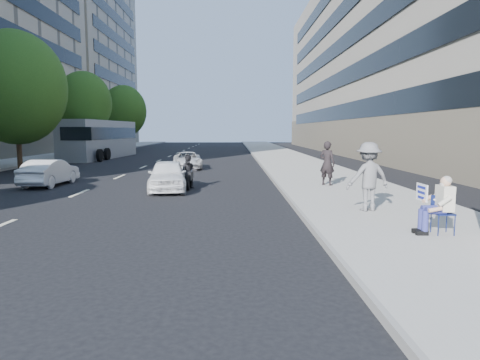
{
  "coord_description": "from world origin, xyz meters",
  "views": [
    {
      "loc": [
        -0.49,
        -8.68,
        2.45
      ],
      "look_at": [
        -0.32,
        1.08,
        1.32
      ],
      "focal_mm": 32.0,
      "sensor_mm": 36.0,
      "label": 1
    }
  ],
  "objects_px": {
    "jogger": "(368,177)",
    "white_sedan_far": "(187,160)",
    "seated_protester": "(438,202)",
    "pedestrian_woman": "(327,163)",
    "white_sedan_near": "(168,175)",
    "motorcycle": "(189,173)",
    "bus": "(101,140)",
    "white_sedan_mid": "(50,172)"
  },
  "relations": [
    {
      "from": "jogger",
      "to": "white_sedan_far",
      "type": "bearing_deg",
      "value": -76.97
    },
    {
      "from": "seated_protester",
      "to": "pedestrian_woman",
      "type": "distance_m",
      "value": 8.58
    },
    {
      "from": "white_sedan_near",
      "to": "white_sedan_far",
      "type": "relative_size",
      "value": 0.95
    },
    {
      "from": "motorcycle",
      "to": "seated_protester",
      "type": "bearing_deg",
      "value": -53.72
    },
    {
      "from": "jogger",
      "to": "bus",
      "type": "height_order",
      "value": "bus"
    },
    {
      "from": "seated_protester",
      "to": "bus",
      "type": "bearing_deg",
      "value": 119.34
    },
    {
      "from": "white_sedan_mid",
      "to": "bus",
      "type": "distance_m",
      "value": 19.47
    },
    {
      "from": "white_sedan_near",
      "to": "bus",
      "type": "xyz_separation_m",
      "value": [
        -9.04,
        20.86,
        1.01
      ]
    },
    {
      "from": "bus",
      "to": "jogger",
      "type": "bearing_deg",
      "value": -54.45
    },
    {
      "from": "motorcycle",
      "to": "jogger",
      "type": "bearing_deg",
      "value": -46.15
    },
    {
      "from": "seated_protester",
      "to": "motorcycle",
      "type": "height_order",
      "value": "seated_protester"
    },
    {
      "from": "white_sedan_far",
      "to": "bus",
      "type": "height_order",
      "value": "bus"
    },
    {
      "from": "jogger",
      "to": "bus",
      "type": "distance_m",
      "value": 30.44
    },
    {
      "from": "white_sedan_mid",
      "to": "motorcycle",
      "type": "bearing_deg",
      "value": 173.89
    },
    {
      "from": "jogger",
      "to": "motorcycle",
      "type": "bearing_deg",
      "value": -57.12
    },
    {
      "from": "white_sedan_far",
      "to": "motorcycle",
      "type": "xyz_separation_m",
      "value": [
        1.06,
        -9.35,
        0.1
      ]
    },
    {
      "from": "white_sedan_near",
      "to": "motorcycle",
      "type": "bearing_deg",
      "value": 34.71
    },
    {
      "from": "white_sedan_near",
      "to": "white_sedan_far",
      "type": "bearing_deg",
      "value": 84.9
    },
    {
      "from": "seated_protester",
      "to": "white_sedan_mid",
      "type": "relative_size",
      "value": 0.37
    },
    {
      "from": "white_sedan_far",
      "to": "motorcycle",
      "type": "height_order",
      "value": "motorcycle"
    },
    {
      "from": "seated_protester",
      "to": "white_sedan_near",
      "type": "xyz_separation_m",
      "value": [
        -7.22,
        8.08,
        -0.24
      ]
    },
    {
      "from": "jogger",
      "to": "seated_protester",
      "type": "bearing_deg",
      "value": 92.95
    },
    {
      "from": "white_sedan_mid",
      "to": "white_sedan_far",
      "type": "relative_size",
      "value": 0.92
    },
    {
      "from": "white_sedan_mid",
      "to": "motorcycle",
      "type": "height_order",
      "value": "motorcycle"
    },
    {
      "from": "bus",
      "to": "white_sedan_far",
      "type": "bearing_deg",
      "value": -46.13
    },
    {
      "from": "pedestrian_woman",
      "to": "white_sedan_mid",
      "type": "height_order",
      "value": "pedestrian_woman"
    },
    {
      "from": "white_sedan_near",
      "to": "bus",
      "type": "bearing_deg",
      "value": 106.86
    },
    {
      "from": "white_sedan_near",
      "to": "white_sedan_mid",
      "type": "height_order",
      "value": "white_sedan_near"
    },
    {
      "from": "seated_protester",
      "to": "jogger",
      "type": "relative_size",
      "value": 0.66
    },
    {
      "from": "jogger",
      "to": "bus",
      "type": "xyz_separation_m",
      "value": [
        -15.58,
        26.15,
        0.5
      ]
    },
    {
      "from": "white_sedan_mid",
      "to": "jogger",
      "type": "bearing_deg",
      "value": 152.94
    },
    {
      "from": "pedestrian_woman",
      "to": "motorcycle",
      "type": "relative_size",
      "value": 0.91
    },
    {
      "from": "jogger",
      "to": "pedestrian_woman",
      "type": "bearing_deg",
      "value": -101.78
    },
    {
      "from": "jogger",
      "to": "white_sedan_far",
      "type": "xyz_separation_m",
      "value": [
        -6.8,
        15.34,
        -0.6
      ]
    },
    {
      "from": "white_sedan_mid",
      "to": "white_sedan_far",
      "type": "xyz_separation_m",
      "value": [
        5.26,
        8.31,
        -0.05
      ]
    },
    {
      "from": "pedestrian_woman",
      "to": "motorcycle",
      "type": "xyz_separation_m",
      "value": [
        -5.83,
        0.23,
        -0.44
      ]
    },
    {
      "from": "jogger",
      "to": "bus",
      "type": "bearing_deg",
      "value": -70.08
    },
    {
      "from": "seated_protester",
      "to": "pedestrian_woman",
      "type": "bearing_deg",
      "value": 93.97
    },
    {
      "from": "jogger",
      "to": "white_sedan_near",
      "type": "relative_size",
      "value": 0.53
    },
    {
      "from": "pedestrian_woman",
      "to": "jogger",
      "type": "bearing_deg",
      "value": 127.44
    },
    {
      "from": "jogger",
      "to": "white_sedan_mid",
      "type": "bearing_deg",
      "value": -41.11
    },
    {
      "from": "motorcycle",
      "to": "bus",
      "type": "bearing_deg",
      "value": 116.13
    }
  ]
}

